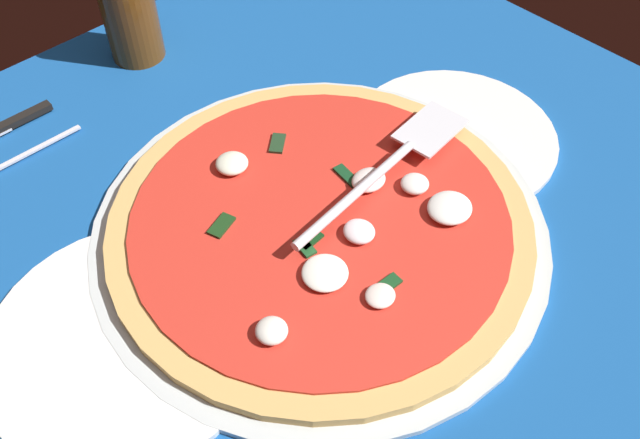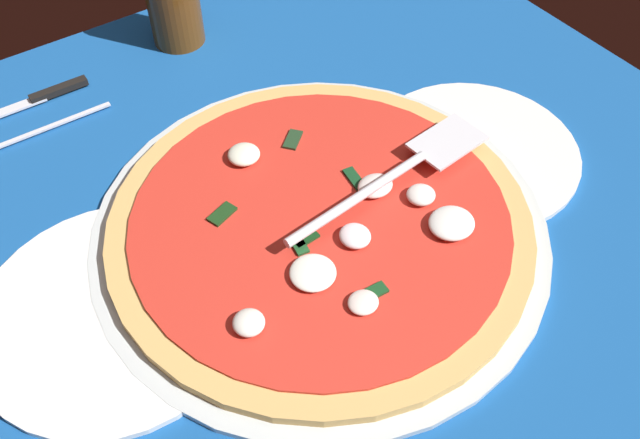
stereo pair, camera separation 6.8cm
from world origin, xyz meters
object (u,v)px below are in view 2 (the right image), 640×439
Objects in this scene: pizza_server at (395,174)px; dinner_plate_right at (474,152)px; pizza at (322,222)px; place_setting_far at (26,122)px; dinner_plate_left at (115,311)px.

dinner_plate_right is at bearing -4.28° from pizza_server.
pizza reaches higher than dinner_plate_right.
pizza_server is 1.18× the size of place_setting_far.
pizza is (-20.51, 0.38, 1.29)cm from dinner_plate_right.
place_setting_far is (-19.09, 33.38, -1.43)cm from pizza.
pizza_server reaches higher than place_setting_far.
place_setting_far is (2.08, 30.51, -0.14)cm from dinner_plate_left.
pizza_server is at bearing -178.54° from dinner_plate_right.
pizza reaches higher than place_setting_far.
pizza_server reaches higher than dinner_plate_right.
place_setting_far is at bearing 86.10° from dinner_plate_left.
pizza is 1.64× the size of pizza_server.
dinner_plate_right is 52.03cm from place_setting_far.
dinner_plate_left is 41.80cm from dinner_plate_right.
dinner_plate_right is at bearing 140.20° from place_setting_far.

